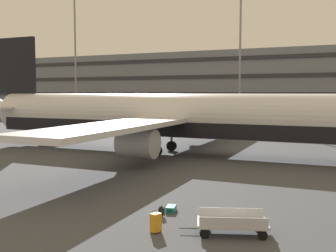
{
  "coord_description": "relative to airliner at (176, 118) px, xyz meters",
  "views": [
    {
      "loc": [
        18.37,
        -31.38,
        5.29
      ],
      "look_at": [
        7.03,
        -6.07,
        3.0
      ],
      "focal_mm": 43.19,
      "sensor_mm": 36.0,
      "label": 1
    }
  ],
  "objects": [
    {
      "name": "suitcase_teal",
      "position": [
        8.36,
        -15.79,
        -3.01
      ],
      "size": [
        0.85,
        0.76,
        0.26
      ],
      "color": "black",
      "rests_on": "ground_plane"
    },
    {
      "name": "suitcase_large",
      "position": [
        6.45,
        -15.71,
        -3.02
      ],
      "size": [
        0.54,
        0.77,
        0.25
      ],
      "color": "#147266",
      "rests_on": "ground_plane"
    },
    {
      "name": "terminal_structure",
      "position": [
        -4.83,
        50.62,
        3.58
      ],
      "size": [
        143.52,
        15.37,
        13.46
      ],
      "color": "slate",
      "rests_on": "ground_plane"
    },
    {
      "name": "suitcase_upright",
      "position": [
        7.02,
        -18.44,
        -2.75
      ],
      "size": [
        0.4,
        0.45,
        0.86
      ],
      "color": "orange",
      "rests_on": "ground_plane"
    },
    {
      "name": "light_mast_left",
      "position": [
        -3.49,
        35.93,
        10.14
      ],
      "size": [
        1.8,
        0.5,
        23.14
      ],
      "color": "gray",
      "rests_on": "ground_plane"
    },
    {
      "name": "baggage_cart",
      "position": [
        9.69,
        -17.4,
        -2.72
      ],
      "size": [
        3.33,
        2.1,
        0.82
      ],
      "color": "#B7B7BC",
      "rests_on": "ground_plane"
    },
    {
      "name": "backpack_small",
      "position": [
        6.37,
        -16.62,
        -2.92
      ],
      "size": [
        0.39,
        0.38,
        0.52
      ],
      "color": "black",
      "rests_on": "ground_plane"
    },
    {
      "name": "ground_plane",
      "position": [
        -4.83,
        -0.48,
        -3.15
      ],
      "size": [
        600.0,
        600.0,
        0.0
      ],
      "primitive_type": "plane",
      "color": "#424449"
    },
    {
      "name": "airliner",
      "position": [
        0.0,
        0.0,
        0.0
      ],
      "size": [
        43.27,
        34.99,
        10.87
      ],
      "color": "silver",
      "rests_on": "ground_plane"
    },
    {
      "name": "light_mast_far_left",
      "position": [
        -37.42,
        35.93,
        11.54
      ],
      "size": [
        1.8,
        0.5,
        25.89
      ],
      "color": "gray",
      "rests_on": "ground_plane"
    }
  ]
}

